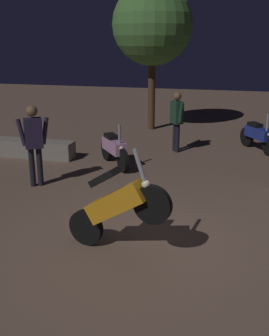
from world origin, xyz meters
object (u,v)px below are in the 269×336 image
at_px(motorcycle_pink_parked_left, 114,149).
at_px(person_rider_beside, 177,117).
at_px(motorcycle_orange_foreground, 117,206).
at_px(person_bystander_far, 34,139).
at_px(motorcycle_blue_parked_right, 258,136).

bearing_deg(motorcycle_pink_parked_left, person_rider_beside, 104.62).
height_order(motorcycle_orange_foreground, person_bystander_far, person_bystander_far).
bearing_deg(motorcycle_pink_parked_left, person_bystander_far, -72.03).
relative_size(person_rider_beside, person_bystander_far, 0.95).
distance_m(motorcycle_orange_foreground, motorcycle_pink_parked_left, 4.30).
relative_size(motorcycle_pink_parked_left, person_bystander_far, 0.79).
xyz_separation_m(motorcycle_orange_foreground, person_bystander_far, (-2.49, 2.30, 0.29)).
xyz_separation_m(motorcycle_orange_foreground, motorcycle_blue_parked_right, (2.18, 6.43, -0.31)).
xyz_separation_m(motorcycle_orange_foreground, person_rider_beside, (-0.03, 5.78, 0.24)).
xyz_separation_m(motorcycle_blue_parked_right, person_rider_beside, (-2.21, -0.65, 0.55)).
bearing_deg(motorcycle_blue_parked_right, person_rider_beside, -106.15).
height_order(motorcycle_pink_parked_left, person_rider_beside, person_rider_beside).
distance_m(motorcycle_pink_parked_left, person_bystander_far, 2.23).
distance_m(motorcycle_pink_parked_left, motorcycle_blue_parked_right, 4.20).
relative_size(motorcycle_pink_parked_left, motorcycle_blue_parked_right, 0.94).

